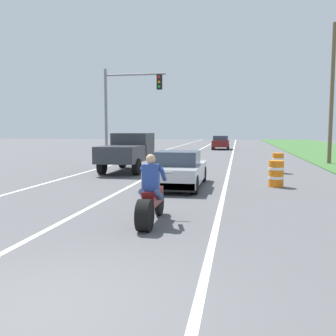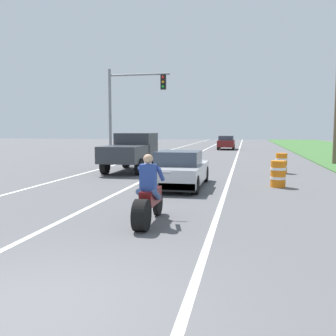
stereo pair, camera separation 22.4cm
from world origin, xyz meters
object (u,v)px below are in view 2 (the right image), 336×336
Objects in this scene: construction_barrel_nearest at (278,174)px; sports_car_silver at (179,170)px; traffic_light_mast_near at (128,101)px; pickup_truck_left_lane_dark_grey at (132,150)px; distant_car_far_ahead at (226,142)px; construction_barrel_mid at (281,163)px; motorcycle_with_rider at (148,199)px.

sports_car_silver is at bearing -168.93° from construction_barrel_nearest.
traffic_light_mast_near is 12.67m from construction_barrel_nearest.
construction_barrel_nearest is at bearing -30.93° from pickup_truck_left_lane_dark_grey.
traffic_light_mast_near reaches higher than distant_car_far_ahead.
construction_barrel_nearest is (3.67, 0.72, -0.13)m from sports_car_silver.
sports_car_silver is 0.90× the size of pickup_truck_left_lane_dark_grey.
distant_car_far_ahead is (-3.85, 22.46, 0.27)m from construction_barrel_mid.
traffic_light_mast_near reaches higher than motorcycle_with_rider.
construction_barrel_mid is (0.54, 4.80, 0.00)m from construction_barrel_nearest.
construction_barrel_mid is at bearing 52.68° from sports_car_silver.
distant_car_far_ahead reaches higher than sports_car_silver.
pickup_truck_left_lane_dark_grey is 7.64m from construction_barrel_mid.
construction_barrel_nearest is 0.25× the size of distant_car_far_ahead.
motorcycle_with_rider is 0.51× the size of sports_car_silver.
pickup_truck_left_lane_dark_grey reaches higher than motorcycle_with_rider.
motorcycle_with_rider is 16.35m from traffic_light_mast_near.
construction_barrel_nearest is at bearing -44.94° from traffic_light_mast_near.
construction_barrel_nearest is (8.63, -8.61, -3.45)m from traffic_light_mast_near.
traffic_light_mast_near is at bearing 109.13° from motorcycle_with_rider.
pickup_truck_left_lane_dark_grey is (-3.39, 4.95, 0.48)m from sports_car_silver.
construction_barrel_mid is at bearing -22.56° from traffic_light_mast_near.
traffic_light_mast_near is at bearing 118.00° from sports_car_silver.
construction_barrel_mid is 22.79m from distant_car_far_ahead.
traffic_light_mast_near is at bearing -105.92° from distant_car_far_ahead.
sports_car_silver is 27.98m from distant_car_far_ahead.
traffic_light_mast_near is (-5.25, 15.12, 3.36)m from motorcycle_with_rider.
construction_barrel_mid is (9.17, -3.81, -3.45)m from traffic_light_mast_near.
construction_barrel_nearest and construction_barrel_mid have the same top height.
sports_car_silver is at bearing -127.32° from construction_barrel_mid.
traffic_light_mast_near is at bearing 109.72° from pickup_truck_left_lane_dark_grey.
pickup_truck_left_lane_dark_grey is at bearing -99.25° from distant_car_far_ahead.
construction_barrel_mid is at bearing 4.32° from pickup_truck_left_lane_dark_grey.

